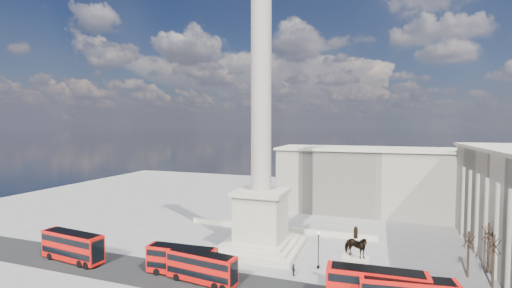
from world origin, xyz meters
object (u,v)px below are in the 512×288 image
object	(u,v)px
pedestrian_crossing	(294,270)
victorian_lamp	(318,247)
red_bus_a	(182,260)
red_bus_e	(73,246)
equestrian_statue	(355,269)
nelsons_column	(261,178)
red_bus_c	(377,288)
pedestrian_walking	(355,287)
red_bus_b	(202,267)

from	to	relation	value
pedestrian_crossing	victorian_lamp	bearing A→B (deg)	-76.44
red_bus_a	pedestrian_crossing	distance (m)	16.60
victorian_lamp	red_bus_e	bearing A→B (deg)	-164.78
equestrian_statue	red_bus_e	bearing A→B (deg)	-174.39
nelsons_column	equestrian_statue	world-z (taller)	nelsons_column
red_bus_e	pedestrian_crossing	world-z (taller)	red_bus_e
red_bus_a	red_bus_c	bearing A→B (deg)	-3.29
red_bus_c	pedestrian_walking	xyz separation A→B (m)	(-2.71, 2.80, -1.67)
pedestrian_walking	red_bus_a	bearing A→B (deg)	-177.03
nelsons_column	red_bus_c	bearing A→B (deg)	-36.00
red_bus_b	victorian_lamp	bearing A→B (deg)	41.29
red_bus_b	pedestrian_walking	world-z (taller)	red_bus_b
red_bus_c	red_bus_e	xyz separation A→B (m)	(-47.02, -1.23, 0.01)
pedestrian_walking	pedestrian_crossing	bearing A→B (deg)	160.34
red_bus_b	pedestrian_crossing	bearing A→B (deg)	35.35
nelsons_column	red_bus_a	world-z (taller)	nelsons_column
red_bus_c	victorian_lamp	size ratio (longest dim) A/B	2.05
red_bus_a	red_bus_b	distance (m)	4.07
nelsons_column	pedestrian_crossing	size ratio (longest dim) A/B	27.87
nelsons_column	red_bus_e	distance (m)	33.11
red_bus_c	pedestrian_crossing	xyz separation A→B (m)	(-11.63, 5.43, -1.63)
victorian_lamp	pedestrian_crossing	size ratio (longest dim) A/B	3.28
pedestrian_crossing	equestrian_statue	bearing A→B (deg)	-142.48
nelsons_column	equestrian_statue	xyz separation A→B (m)	(16.92, -11.18, -9.76)
nelsons_column	pedestrian_walking	bearing A→B (deg)	-34.13
pedestrian_crossing	red_bus_b	bearing A→B (deg)	80.94
red_bus_c	equestrian_statue	bearing A→B (deg)	128.79
equestrian_statue	red_bus_a	bearing A→B (deg)	-173.08
pedestrian_walking	red_bus_e	bearing A→B (deg)	-178.00
nelsons_column	red_bus_e	bearing A→B (deg)	-150.41
red_bus_b	red_bus_c	world-z (taller)	red_bus_c
equestrian_statue	pedestrian_walking	distance (m)	2.33
pedestrian_walking	red_bus_b	bearing A→B (deg)	-172.70
red_bus_e	pedestrian_crossing	distance (m)	36.05
red_bus_c	victorian_lamp	world-z (taller)	victorian_lamp
red_bus_a	pedestrian_crossing	world-z (taller)	red_bus_a
red_bus_b	pedestrian_walking	distance (m)	21.09
equestrian_statue	pedestrian_crossing	size ratio (longest dim) A/B	5.02
red_bus_c	equestrian_statue	distance (m)	4.21
red_bus_a	red_bus_e	xyz separation A→B (m)	(-19.72, -1.37, 0.25)
red_bus_b	equestrian_statue	size ratio (longest dim) A/B	1.21
nelsons_column	red_bus_c	size ratio (longest dim) A/B	4.16
red_bus_b	victorian_lamp	distance (m)	18.05
red_bus_b	red_bus_a	bearing A→B (deg)	169.75
red_bus_b	pedestrian_crossing	size ratio (longest dim) A/B	6.06
red_bus_c	nelsons_column	bearing A→B (deg)	141.26
nelsons_column	pedestrian_walking	size ratio (longest dim) A/B	29.27
red_bus_b	pedestrian_crossing	world-z (taller)	red_bus_b
red_bus_e	equestrian_statue	size ratio (longest dim) A/B	1.35
red_bus_a	pedestrian_crossing	size ratio (longest dim) A/B	6.06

